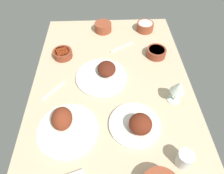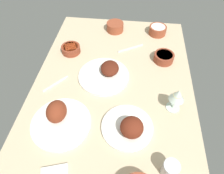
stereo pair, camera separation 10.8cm
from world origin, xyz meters
The scene contains 12 objects.
dining_table centered at (0.00, 0.00, 2.00)cm, with size 140.00×90.00×4.00cm, color #C6B28E.
plate_far_side centered at (-24.19, -10.93, 7.30)cm, with size 24.73×24.73×10.16cm.
plate_near_viewer centered at (-23.16, 22.78, 7.20)cm, with size 28.95×28.95×11.12cm.
plate_center_main centered at (9.94, 4.72, 6.08)cm, with size 29.53×29.53×7.42cm.
bowl_cream centered at (55.41, -26.29, 7.21)cm, with size 12.10×12.10×5.91cm.
bowl_soup centered at (55.85, 4.26, 7.38)cm, with size 12.14×12.14×6.24cm.
bowl_pasta centered at (27.10, -29.33, 6.78)cm, with size 12.24×12.24×5.08cm.
bowl_sauce centered at (28.52, 30.24, 6.53)cm, with size 12.01×12.01×4.60cm.
wine_glass centered at (-8.62, -32.51, 13.93)cm, with size 7.60×7.60×14.00cm.
water_tumbler centered at (-41.30, -28.06, 8.01)cm, with size 6.55×6.55×8.03cm, color silver.
fork_loose centered at (0.42, 32.26, 4.40)cm, with size 16.49×0.90×0.80cm, color silver.
spoon_loose centered at (36.29, -8.30, 4.40)cm, with size 18.57×0.90×0.80cm, color silver.
Camera 2 is at (-69.12, -8.03, 89.38)cm, focal length 31.77 mm.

